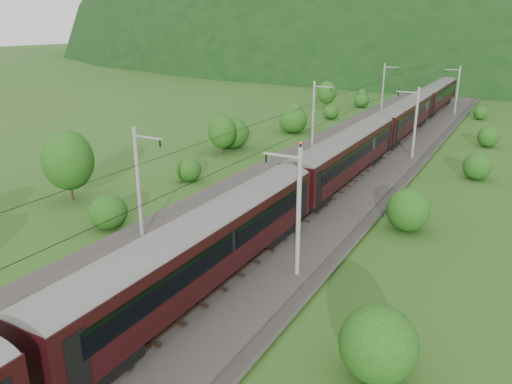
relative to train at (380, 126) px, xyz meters
The scene contains 15 objects.
ground 31.60m from the train, 94.39° to the right, with size 600.00×600.00×0.00m, color #2B571B.
railbed 21.72m from the train, 96.43° to the right, with size 14.00×220.00×0.30m, color #38332D.
track_left 22.08m from the train, 102.70° to the right, with size 2.40×220.00×0.27m.
track_right 21.55m from the train, 90.00° to the right, with size 2.40×220.00×0.27m.
catenary_left 8.59m from the train, behind, with size 2.54×192.28×8.00m.
catenary_right 3.87m from the train, 10.73° to the left, with size 2.54×192.28×8.00m.
overhead_wires 21.70m from the train, 96.43° to the right, with size 4.83×198.00×0.03m.
mountain_main 228.75m from the train, 90.60° to the left, with size 504.00×360.00×244.00m, color black.
mountain_ridge 295.29m from the train, 114.49° to the left, with size 336.00×280.00×132.00m, color black.
train is the anchor object (origin of this frame).
hazard_post_near 29.17m from the train, 95.80° to the left, with size 0.17×0.17×1.60m, color red.
hazard_post_far 13.69m from the train, 97.76° to the left, with size 0.17×0.17×1.60m, color red.
signal 9.97m from the train, 134.60° to the right, with size 0.25×0.25×2.24m.
vegetation_left 24.82m from the train, 131.14° to the right, with size 11.20×143.97×6.33m.
vegetation_right 23.29m from the train, 65.13° to the right, with size 6.13×104.78×3.14m.
Camera 1 is at (17.29, -25.38, 15.02)m, focal length 35.00 mm.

